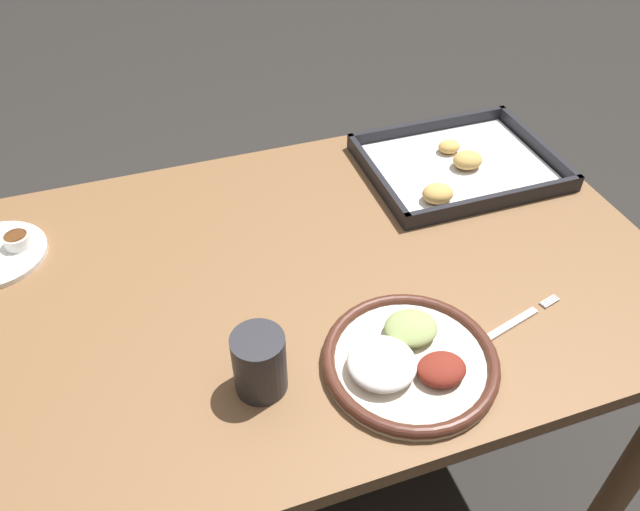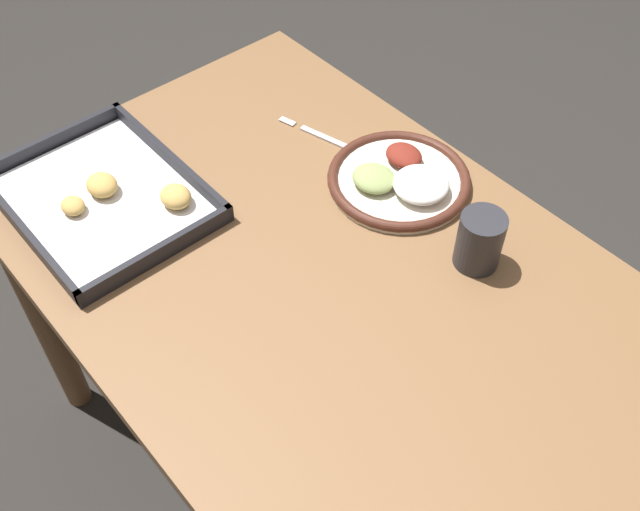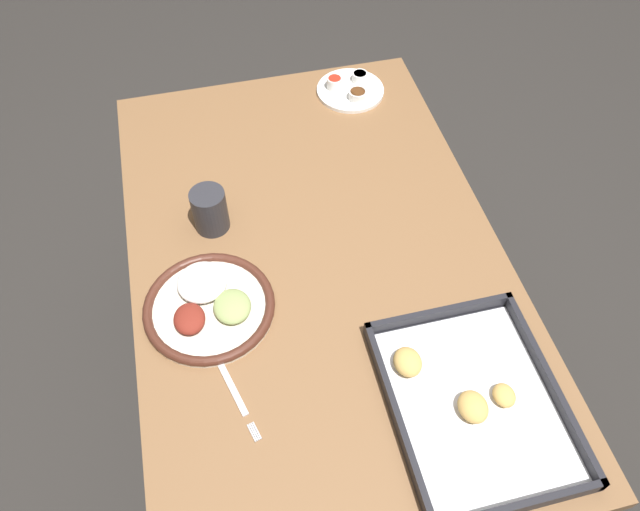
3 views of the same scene
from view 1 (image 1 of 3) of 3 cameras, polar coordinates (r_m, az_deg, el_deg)
The scene contains 6 objects.
ground_plane at distance 1.69m, azimuth -0.86°, elevation -20.05°, with size 8.00×8.00×0.00m, color #282623.
dining_table at distance 1.17m, azimuth -1.18°, elevation -5.38°, with size 1.26×0.80×0.75m.
dinner_plate at distance 0.95m, azimuth 8.05°, elevation -9.38°, with size 0.27×0.27×0.05m.
fork at distance 1.04m, azimuth 16.48°, elevation -6.42°, with size 0.22×0.07×0.00m.
baking_tray at distance 1.35m, azimuth 12.49°, elevation 8.02°, with size 0.39×0.31×0.04m.
drinking_cup at distance 0.89m, azimuth -5.55°, elevation -9.75°, with size 0.08×0.08×0.10m.
Camera 1 is at (-0.23, -0.75, 1.50)m, focal length 35.00 mm.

